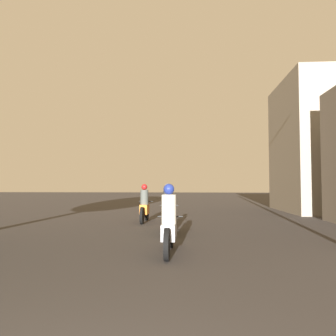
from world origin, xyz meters
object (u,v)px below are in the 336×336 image
motorcycle_silver (169,226)px  motorcycle_green (168,213)px  building_right_far (333,146)px  motorcycle_orange (145,207)px

motorcycle_silver → motorcycle_green: motorcycle_green is taller
motorcycle_green → building_right_far: 12.79m
motorcycle_silver → building_right_far: 14.88m
motorcycle_green → motorcycle_orange: motorcycle_green is taller
motorcycle_orange → building_right_far: building_right_far is taller
motorcycle_silver → motorcycle_orange: 6.09m
motorcycle_orange → motorcycle_green: bearing=-61.6°
motorcycle_silver → motorcycle_orange: (-1.38, 5.93, 0.00)m
motorcycle_silver → motorcycle_orange: motorcycle_silver is taller
motorcycle_silver → motorcycle_green: size_ratio=1.02×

